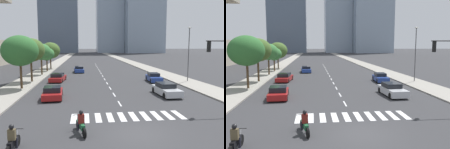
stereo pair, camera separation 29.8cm
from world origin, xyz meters
TOP-DOWN VIEW (x-y plane):
  - ground_plane at (0.00, 0.00)m, footprint 800.00×800.00m
  - sidewalk_east at (11.72, 30.00)m, footprint 4.00×260.00m
  - sidewalk_west at (-11.72, 30.00)m, footprint 4.00×260.00m
  - crosswalk_near at (-0.00, 3.49)m, footprint 8.55×2.33m
  - lane_divider_center at (0.00, 31.49)m, footprint 0.14×50.00m
  - motorcycle_lead at (-3.49, 0.47)m, footprint 0.88×2.18m
  - motorcycle_trailing at (-6.87, -1.68)m, footprint 0.70×2.06m
  - sedan_blue_0 at (7.15, 20.15)m, footprint 1.97×4.51m
  - sedan_silver_1 at (5.60, 10.59)m, footprint 2.07×4.79m
  - sedan_blue_2 at (-4.32, 33.76)m, footprint 2.15×4.59m
  - sedan_red_3 at (-7.25, 22.10)m, footprint 2.27×4.71m
  - sedan_red_4 at (-6.49, 10.49)m, footprint 2.17×4.40m
  - street_lamp_east at (12.02, 19.13)m, footprint 0.50×0.24m
  - street_tree_nearest at (-10.92, 15.81)m, footprint 4.36×4.36m
  - street_tree_second at (-10.92, 21.48)m, footprint 4.02×4.02m
  - street_tree_third at (-10.92, 29.70)m, footprint 3.48×3.48m
  - street_tree_fourth at (-10.92, 35.78)m, footprint 3.15×3.15m
  - street_tree_fifth at (-10.92, 41.18)m, footprint 4.39×4.39m
  - office_tower_left_skyline at (-22.42, 176.98)m, footprint 29.35×21.20m
  - office_tower_center_skyline at (17.32, 174.62)m, footprint 20.79×21.74m

SIDE VIEW (x-z plane):
  - ground_plane at x=0.00m, z-range 0.00..0.00m
  - lane_divider_center at x=0.00m, z-range 0.00..0.01m
  - crosswalk_near at x=0.00m, z-range 0.00..0.01m
  - sidewalk_east at x=11.72m, z-range 0.00..0.15m
  - sidewalk_west at x=-11.72m, z-range 0.00..0.15m
  - sedan_red_3 at x=-7.25m, z-range -0.05..1.19m
  - sedan_red_4 at x=-6.49m, z-range -0.05..1.20m
  - motorcycle_lead at x=-3.49m, z-range -0.16..1.33m
  - motorcycle_trailing at x=-6.87m, z-range -0.16..1.33m
  - sedan_blue_2 at x=-4.32m, z-range -0.05..1.22m
  - sedan_blue_0 at x=7.15m, z-range -0.05..1.25m
  - sedan_silver_1 at x=5.60m, z-range -0.05..1.29m
  - street_tree_fourth at x=-10.92m, z-range 1.23..6.11m
  - street_tree_third at x=-10.92m, z-range 1.46..7.08m
  - street_tree_fifth at x=-10.92m, z-range 1.28..7.29m
  - street_lamp_east at x=12.02m, z-range 0.75..8.67m
  - street_tree_second at x=-10.92m, z-range 1.59..7.90m
  - street_tree_nearest at x=-10.92m, z-range 1.52..8.00m
  - office_tower_center_skyline at x=17.32m, z-range -3.70..82.17m
  - office_tower_left_skyline at x=-22.42m, z-range -0.53..82.92m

